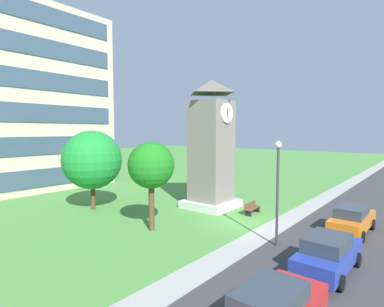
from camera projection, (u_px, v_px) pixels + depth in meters
name	position (u px, v px, depth m)	size (l,w,h in m)	color
ground_plane	(238.00, 223.00, 20.91)	(160.00, 160.00, 0.00)	#4C893D
street_asphalt	(345.00, 246.00, 16.73)	(120.00, 7.20, 0.01)	#38383A
kerb_strip	(269.00, 230.00, 19.48)	(120.00, 1.60, 0.01)	#9E9E99
office_building	(1.00, 99.00, 32.40)	(20.40, 11.15, 19.20)	beige
clock_tower	(211.00, 151.00, 25.03)	(3.81, 3.81, 10.35)	slate
park_bench	(252.00, 208.00, 23.23)	(1.81, 0.54, 0.88)	brown
street_lamp	(278.00, 181.00, 16.56)	(0.36, 0.36, 5.71)	#333338
tree_by_building	(92.00, 160.00, 24.37)	(4.64, 4.64, 6.29)	#513823
tree_streetside	(151.00, 166.00, 19.19)	(2.93, 2.93, 5.60)	#513823
parked_car_blue	(328.00, 253.00, 13.58)	(4.63, 2.06, 1.69)	#23389E
parked_car_orange	(352.00, 219.00, 18.86)	(4.80, 2.01, 1.69)	orange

